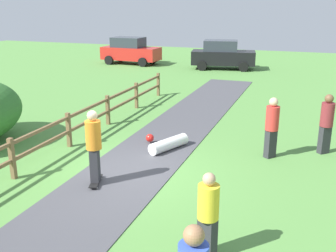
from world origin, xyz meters
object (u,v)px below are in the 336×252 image
object	(u,v)px
bystander_red	(272,125)
parked_car_black	(223,55)
bystander_maroon	(327,121)
skater_riding	(94,144)
bystander_yellow	(208,212)
parked_car_red	(130,51)
skater_fallen	(167,143)

from	to	relation	value
bystander_red	parked_car_black	bearing A→B (deg)	107.60
bystander_maroon	parked_car_black	size ratio (longest dim) A/B	0.41
bystander_red	parked_car_black	size ratio (longest dim) A/B	0.41
skater_riding	parked_car_black	xyz separation A→B (m)	(-1.04, 18.88, -0.13)
bystander_red	parked_car_black	world-z (taller)	parked_car_black
skater_riding	bystander_yellow	size ratio (longest dim) A/B	1.17
bystander_maroon	bystander_yellow	distance (m)	6.53
bystander_maroon	parked_car_red	distance (m)	19.71
skater_riding	parked_car_red	distance (m)	20.47
skater_fallen	bystander_maroon	world-z (taller)	bystander_maroon
skater_riding	skater_fallen	distance (m)	3.19
bystander_yellow	bystander_red	bearing A→B (deg)	84.55
skater_riding	bystander_maroon	world-z (taller)	skater_riding
skater_fallen	parked_car_black	xyz separation A→B (m)	(-1.86, 15.93, 0.76)
skater_fallen	bystander_maroon	xyz separation A→B (m)	(4.54, 1.34, 0.81)
bystander_maroon	parked_car_red	xyz separation A→B (m)	(-13.24, 14.61, -0.05)
skater_riding	skater_fallen	bearing A→B (deg)	74.41
bystander_red	parked_car_red	world-z (taller)	parked_car_red
bystander_maroon	parked_car_black	world-z (taller)	parked_car_black
skater_fallen	parked_car_black	world-z (taller)	parked_car_black
skater_riding	bystander_yellow	bearing A→B (deg)	-29.85
skater_riding	parked_car_red	bearing A→B (deg)	112.63
bystander_maroon	bystander_yellow	bearing A→B (deg)	-107.73
skater_riding	parked_car_red	size ratio (longest dim) A/B	0.45
bystander_maroon	bystander_red	size ratio (longest dim) A/B	1.01
skater_riding	bystander_red	xyz separation A→B (m)	(3.88, 3.38, -0.09)
skater_riding	bystander_red	world-z (taller)	skater_riding
bystander_maroon	bystander_red	distance (m)	1.74
skater_riding	bystander_red	distance (m)	5.15
bystander_maroon	parked_car_red	size ratio (longest dim) A/B	0.43
parked_car_red	bystander_yellow	bearing A→B (deg)	-61.62
bystander_maroon	skater_fallen	bearing A→B (deg)	-163.57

